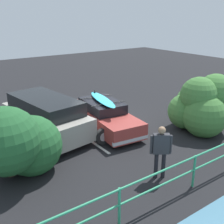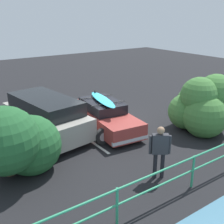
{
  "view_description": "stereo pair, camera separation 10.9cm",
  "coord_description": "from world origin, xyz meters",
  "px_view_note": "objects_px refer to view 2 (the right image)",
  "views": [
    {
      "loc": [
        7.02,
        10.15,
        4.92
      ],
      "look_at": [
        0.53,
        1.07,
        0.95
      ],
      "focal_mm": 45.0,
      "sensor_mm": 36.0,
      "label": 1
    },
    {
      "loc": [
        6.93,
        10.22,
        4.92
      ],
      "look_at": [
        0.53,
        1.07,
        0.95
      ],
      "focal_mm": 45.0,
      "sensor_mm": 36.0,
      "label": 2
    }
  ],
  "objects_px": {
    "bush_near_left": "(202,105)",
    "suv_car": "(46,116)",
    "person_bystander": "(160,148)",
    "bush_near_right": "(15,143)",
    "sedan_car": "(104,115)"
  },
  "relations": [
    {
      "from": "suv_car",
      "to": "person_bystander",
      "type": "bearing_deg",
      "value": 107.25
    },
    {
      "from": "person_bystander",
      "to": "bush_near_right",
      "type": "bearing_deg",
      "value": -36.51
    },
    {
      "from": "suv_car",
      "to": "bush_near_left",
      "type": "relative_size",
      "value": 1.73
    },
    {
      "from": "bush_near_left",
      "to": "bush_near_right",
      "type": "height_order",
      "value": "bush_near_left"
    },
    {
      "from": "bush_near_left",
      "to": "suv_car",
      "type": "bearing_deg",
      "value": -29.96
    },
    {
      "from": "sedan_car",
      "to": "bush_near_left",
      "type": "relative_size",
      "value": 1.67
    },
    {
      "from": "suv_car",
      "to": "bush_near_left",
      "type": "bearing_deg",
      "value": 150.04
    },
    {
      "from": "person_bystander",
      "to": "bush_near_left",
      "type": "xyz_separation_m",
      "value": [
        -4.2,
        -1.75,
        0.09
      ]
    },
    {
      "from": "bush_near_left",
      "to": "sedan_car",
      "type": "bearing_deg",
      "value": -37.43
    },
    {
      "from": "bush_near_left",
      "to": "bush_near_right",
      "type": "distance_m",
      "value": 7.82
    },
    {
      "from": "sedan_car",
      "to": "bush_near_left",
      "type": "distance_m",
      "value": 4.29
    },
    {
      "from": "person_bystander",
      "to": "bush_near_left",
      "type": "relative_size",
      "value": 0.63
    },
    {
      "from": "person_bystander",
      "to": "bush_near_left",
      "type": "height_order",
      "value": "bush_near_left"
    },
    {
      "from": "sedan_car",
      "to": "person_bystander",
      "type": "xyz_separation_m",
      "value": [
        0.82,
        4.34,
        0.43
      ]
    },
    {
      "from": "bush_near_right",
      "to": "person_bystander",
      "type": "bearing_deg",
      "value": 143.49
    }
  ]
}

